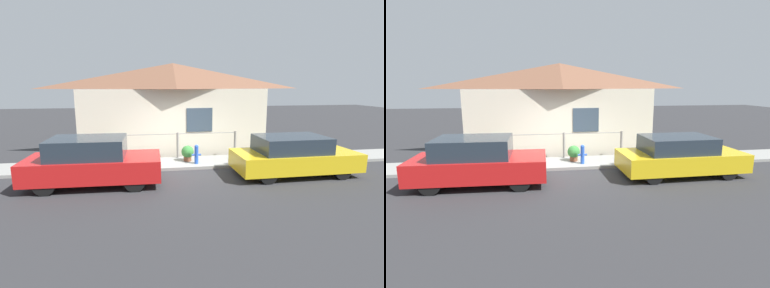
# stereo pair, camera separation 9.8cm
# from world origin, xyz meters

# --- Properties ---
(ground_plane) EXTENTS (60.00, 60.00, 0.00)m
(ground_plane) POSITION_xyz_m (0.00, 0.00, 0.00)
(ground_plane) COLOR #2D2D30
(sidewalk) EXTENTS (24.00, 1.63, 0.11)m
(sidewalk) POSITION_xyz_m (0.00, 0.82, 0.06)
(sidewalk) COLOR gray
(sidewalk) RESTS_ON ground_plane
(house) EXTENTS (8.37, 2.23, 3.95)m
(house) POSITION_xyz_m (0.00, 3.04, 3.16)
(house) COLOR beige
(house) RESTS_ON ground_plane
(fence) EXTENTS (4.90, 0.10, 1.03)m
(fence) POSITION_xyz_m (0.00, 1.48, 0.69)
(fence) COLOR gray
(fence) RESTS_ON sidewalk
(car_left) EXTENTS (4.06, 1.89, 1.48)m
(car_left) POSITION_xyz_m (-2.91, -1.09, 0.73)
(car_left) COLOR red
(car_left) RESTS_ON ground_plane
(car_right) EXTENTS (4.16, 1.85, 1.34)m
(car_right) POSITION_xyz_m (3.66, -1.09, 0.67)
(car_right) COLOR gold
(car_right) RESTS_ON ground_plane
(fire_hydrant) EXTENTS (0.34, 0.15, 0.73)m
(fire_hydrant) POSITION_xyz_m (0.58, 0.43, 0.49)
(fire_hydrant) COLOR blue
(fire_hydrant) RESTS_ON sidewalk
(potted_plant_near_hydrant) EXTENTS (0.48, 0.48, 0.61)m
(potted_plant_near_hydrant) POSITION_xyz_m (0.31, 0.90, 0.44)
(potted_plant_near_hydrant) COLOR brown
(potted_plant_near_hydrant) RESTS_ON sidewalk
(potted_plant_by_fence) EXTENTS (0.59, 0.59, 0.73)m
(potted_plant_by_fence) POSITION_xyz_m (-2.99, 1.22, 0.52)
(potted_plant_by_fence) COLOR #9E5638
(potted_plant_by_fence) RESTS_ON sidewalk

